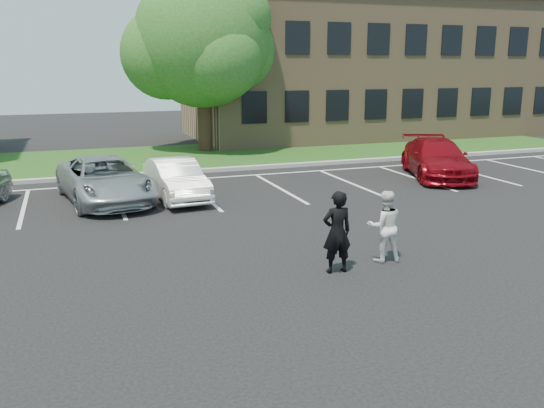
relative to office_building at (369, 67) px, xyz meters
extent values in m
plane|color=black|center=(-14.00, -21.99, -4.16)|extent=(90.00, 90.00, 0.00)
cube|color=gray|center=(-14.00, -9.99, -4.08)|extent=(40.00, 0.30, 0.15)
cube|color=#10400B|center=(-14.00, -5.99, -4.12)|extent=(44.00, 8.00, 0.08)
cube|color=silver|center=(-19.60, -13.99, -4.15)|extent=(0.12, 5.20, 0.01)
cube|color=silver|center=(-16.80, -13.99, -4.15)|extent=(0.12, 5.20, 0.01)
cube|color=silver|center=(-14.00, -13.99, -4.15)|extent=(0.12, 5.20, 0.01)
cube|color=silver|center=(-11.20, -13.99, -4.15)|extent=(0.12, 5.20, 0.01)
cube|color=silver|center=(-8.40, -13.99, -4.15)|extent=(0.12, 5.20, 0.01)
cube|color=silver|center=(-5.60, -13.99, -4.15)|extent=(0.12, 5.20, 0.01)
cube|color=silver|center=(-2.80, -13.99, -4.15)|extent=(0.12, 5.20, 0.01)
cube|color=silver|center=(0.00, -13.99, -4.15)|extent=(0.12, 5.20, 0.01)
cube|color=silver|center=(-12.60, -11.29, -4.15)|extent=(34.00, 0.12, 0.01)
cube|color=#8E7151|center=(0.00, 0.01, -0.16)|extent=(22.00, 10.00, 8.00)
cube|color=black|center=(-9.20, -5.02, -1.96)|extent=(1.30, 0.06, 1.60)
cube|color=black|center=(-9.20, -5.02, 1.44)|extent=(1.30, 0.06, 1.60)
cube|color=black|center=(-6.90, -5.02, -1.96)|extent=(1.30, 0.06, 1.60)
cube|color=black|center=(-6.90, -5.02, 1.44)|extent=(1.30, 0.06, 1.60)
cube|color=black|center=(-4.60, -5.02, -1.96)|extent=(1.30, 0.06, 1.60)
cube|color=black|center=(-4.60, -5.02, 1.44)|extent=(1.30, 0.06, 1.60)
cube|color=black|center=(-2.30, -5.02, -1.96)|extent=(1.30, 0.06, 1.60)
cube|color=black|center=(-2.30, -5.02, 1.44)|extent=(1.30, 0.06, 1.60)
cube|color=black|center=(0.00, -5.02, -1.96)|extent=(1.30, 0.06, 1.60)
cube|color=black|center=(0.00, -5.02, 1.44)|extent=(1.30, 0.06, 1.60)
cube|color=black|center=(2.30, -5.02, -1.96)|extent=(1.30, 0.06, 1.60)
cube|color=black|center=(2.30, -5.02, 1.44)|extent=(1.30, 0.06, 1.60)
cube|color=black|center=(4.60, -5.02, -1.96)|extent=(1.30, 0.06, 1.60)
cube|color=black|center=(4.60, -5.02, 1.44)|extent=(1.30, 0.06, 1.60)
cube|color=black|center=(6.90, -5.02, -1.96)|extent=(1.30, 0.06, 1.60)
cube|color=black|center=(6.90, -5.02, 1.44)|extent=(1.30, 0.06, 1.60)
cube|color=black|center=(9.20, -5.02, -1.96)|extent=(1.30, 0.06, 1.60)
cylinder|color=black|center=(-11.63, -4.46, -2.56)|extent=(0.70, 0.70, 3.20)
sphere|color=#26531E|center=(-11.63, -4.46, 1.34)|extent=(6.60, 6.60, 6.60)
sphere|color=#26531E|center=(-10.03, -3.76, 0.84)|extent=(4.60, 4.60, 4.60)
sphere|color=#26531E|center=(-13.33, -4.06, 0.64)|extent=(4.40, 4.40, 4.40)
sphere|color=#26531E|center=(-11.23, -5.96, 0.44)|extent=(4.00, 4.00, 4.00)
sphere|color=#26531E|center=(-12.23, -2.86, 1.64)|extent=(4.20, 4.20, 4.20)
sphere|color=#26531E|center=(-10.43, -5.36, 2.24)|extent=(3.80, 3.80, 3.80)
imported|color=black|center=(-13.05, -22.35, -3.28)|extent=(0.65, 0.44, 1.76)
imported|color=white|center=(-11.74, -22.06, -3.36)|extent=(0.89, 0.75, 1.60)
imported|color=#ABAFB4|center=(-17.15, -14.02, -3.45)|extent=(3.11, 5.42, 1.42)
imported|color=white|center=(-14.95, -14.39, -3.51)|extent=(1.67, 4.02, 1.29)
imported|color=maroon|center=(-4.70, -14.05, -3.43)|extent=(3.69, 5.41, 1.45)
camera|label=1|loc=(-18.21, -32.71, 0.10)|focal=38.00mm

